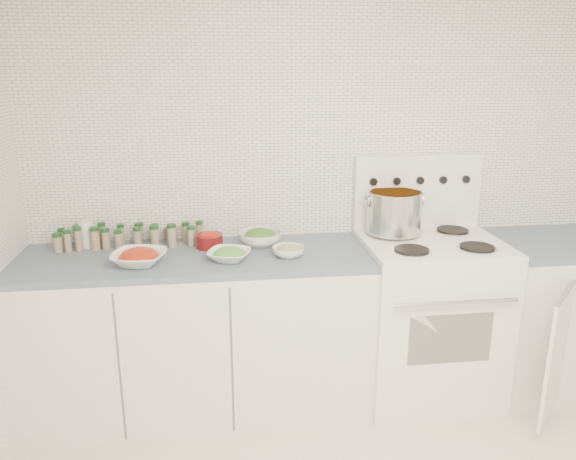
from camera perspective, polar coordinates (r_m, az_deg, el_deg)
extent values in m
cube|color=white|center=(3.29, 4.95, 5.60)|extent=(3.50, 0.02, 2.50)
cube|color=white|center=(3.18, -9.10, -10.54)|extent=(1.85, 0.62, 0.86)
cube|color=slate|center=(3.01, -9.49, -2.87)|extent=(1.85, 0.62, 0.03)
cube|color=white|center=(3.36, 13.94, -8.77)|extent=(0.76, 0.65, 0.92)
cube|color=black|center=(3.08, 16.12, -10.55)|extent=(0.45, 0.01, 0.28)
cylinder|color=silver|center=(2.96, 16.77, -7.09)|extent=(0.65, 0.02, 0.02)
cube|color=white|center=(3.20, 14.51, -1.19)|extent=(0.76, 0.65, 0.01)
cube|color=white|center=(3.41, 12.98, 3.85)|extent=(0.76, 0.06, 0.43)
cylinder|color=silver|center=(2.99, 12.43, -2.07)|extent=(0.21, 0.21, 0.01)
cylinder|color=black|center=(2.99, 12.43, -1.96)|extent=(0.18, 0.18, 0.01)
cylinder|color=silver|center=(3.13, 18.66, -1.74)|extent=(0.21, 0.21, 0.01)
cylinder|color=black|center=(3.13, 18.67, -1.64)|extent=(0.18, 0.18, 0.01)
cylinder|color=silver|center=(3.28, 10.59, -0.32)|extent=(0.21, 0.21, 0.01)
cylinder|color=black|center=(3.28, 10.59, -0.22)|extent=(0.18, 0.18, 0.01)
cylinder|color=silver|center=(3.40, 16.37, -0.09)|extent=(0.21, 0.21, 0.01)
cylinder|color=black|center=(3.40, 16.38, 0.01)|extent=(0.18, 0.18, 0.01)
cylinder|color=black|center=(3.27, 8.65, 4.88)|extent=(0.04, 0.02, 0.04)
cylinder|color=black|center=(3.31, 10.99, 4.91)|extent=(0.04, 0.02, 0.04)
cylinder|color=black|center=(3.36, 13.26, 4.93)|extent=(0.04, 0.02, 0.04)
cylinder|color=black|center=(3.41, 15.48, 4.94)|extent=(0.04, 0.02, 0.04)
cylinder|color=black|center=(3.47, 17.62, 4.94)|extent=(0.04, 0.02, 0.04)
cube|color=white|center=(3.75, 25.78, -7.74)|extent=(0.89, 0.62, 0.86)
cube|color=slate|center=(3.61, 26.66, -1.18)|extent=(0.89, 0.62, 0.03)
cube|color=white|center=(3.26, 25.61, -11.43)|extent=(0.29, 0.30, 0.70)
cylinder|color=silver|center=(3.24, 10.73, 1.81)|extent=(0.31, 0.31, 0.23)
cylinder|color=orange|center=(3.21, 10.82, 3.57)|extent=(0.28, 0.28, 0.03)
torus|color=silver|center=(3.17, 8.07, 2.96)|extent=(0.01, 0.08, 0.08)
torus|color=silver|center=(3.27, 13.44, 3.07)|extent=(0.01, 0.08, 0.08)
imported|color=white|center=(2.92, -14.88, -2.79)|extent=(0.31, 0.31, 0.07)
ellipsoid|color=red|center=(2.91, -14.90, -2.53)|extent=(0.19, 0.19, 0.09)
imported|color=white|center=(2.90, -5.98, -2.56)|extent=(0.27, 0.27, 0.05)
ellipsoid|color=green|center=(2.89, -5.99, -2.36)|extent=(0.15, 0.15, 0.07)
imported|color=white|center=(3.13, -2.86, -0.85)|extent=(0.26, 0.26, 0.07)
ellipsoid|color=#28621C|center=(3.12, -2.86, -0.50)|extent=(0.17, 0.17, 0.08)
imported|color=white|center=(2.94, 0.04, -2.21)|extent=(0.21, 0.21, 0.05)
ellipsoid|color=#284B1E|center=(2.93, 0.04, -1.95)|extent=(0.12, 0.12, 0.05)
cylinder|color=#5B0F10|center=(3.11, -7.98, -1.10)|extent=(0.15, 0.15, 0.07)
ellipsoid|color=#B41A0C|center=(3.10, -8.00, -0.63)|extent=(0.11, 0.11, 0.05)
cylinder|color=white|center=(3.26, -19.80, -0.42)|extent=(0.08, 0.08, 0.15)
cylinder|color=gray|center=(3.24, -11.81, -0.39)|extent=(0.08, 0.08, 0.09)
cylinder|color=gray|center=(3.33, -21.97, -0.88)|extent=(0.04, 0.04, 0.09)
cylinder|color=#124118|center=(3.31, -22.07, -0.01)|extent=(0.04, 0.04, 0.02)
cylinder|color=gray|center=(3.32, -20.56, -0.67)|extent=(0.04, 0.04, 0.10)
cylinder|color=#124118|center=(3.31, -20.66, 0.27)|extent=(0.04, 0.04, 0.02)
cylinder|color=gray|center=(3.28, -18.33, -0.53)|extent=(0.04, 0.04, 0.11)
cylinder|color=#124118|center=(3.26, -18.43, 0.57)|extent=(0.04, 0.04, 0.02)
cylinder|color=gray|center=(3.25, -16.59, -0.60)|extent=(0.04, 0.04, 0.10)
cylinder|color=#124118|center=(3.24, -16.68, 0.41)|extent=(0.04, 0.04, 0.02)
cylinder|color=gray|center=(3.26, -14.86, -0.46)|extent=(0.04, 0.04, 0.10)
cylinder|color=#124118|center=(3.24, -14.93, 0.52)|extent=(0.04, 0.04, 0.02)
cylinder|color=gray|center=(3.24, -13.32, -0.49)|extent=(0.04, 0.04, 0.09)
cylinder|color=#124118|center=(3.23, -13.38, 0.44)|extent=(0.04, 0.04, 0.02)
cylinder|color=gray|center=(3.23, -10.32, -0.35)|extent=(0.04, 0.04, 0.09)
cylinder|color=#124118|center=(3.21, -10.37, 0.62)|extent=(0.04, 0.04, 0.02)
cylinder|color=gray|center=(3.21, -8.96, -0.30)|extent=(0.04, 0.04, 0.10)
cylinder|color=#124118|center=(3.20, -9.01, 0.73)|extent=(0.04, 0.04, 0.02)
cylinder|color=gray|center=(3.24, -22.35, -1.36)|extent=(0.05, 0.05, 0.09)
cylinder|color=#124118|center=(3.23, -22.45, -0.48)|extent=(0.05, 0.05, 0.02)
cylinder|color=gray|center=(3.22, -20.51, -1.01)|extent=(0.04, 0.04, 0.11)
cylinder|color=#124118|center=(3.20, -20.63, 0.11)|extent=(0.04, 0.04, 0.02)
cylinder|color=gray|center=(3.21, -18.97, -0.98)|extent=(0.05, 0.05, 0.11)
cylinder|color=#124118|center=(3.19, -19.08, 0.11)|extent=(0.05, 0.05, 0.02)
cylinder|color=gray|center=(3.18, -16.80, -1.11)|extent=(0.04, 0.04, 0.09)
cylinder|color=#124118|center=(3.16, -16.88, -0.17)|extent=(0.04, 0.04, 0.02)
cylinder|color=gray|center=(3.18, -15.02, -0.90)|extent=(0.04, 0.04, 0.10)
cylinder|color=#124118|center=(3.16, -15.10, 0.10)|extent=(0.04, 0.04, 0.02)
cylinder|color=gray|center=(3.15, -13.38, -0.82)|extent=(0.05, 0.05, 0.11)
cylinder|color=#124118|center=(3.14, -13.45, 0.27)|extent=(0.05, 0.05, 0.02)
cylinder|color=gray|center=(3.15, -11.70, -0.70)|extent=(0.05, 0.05, 0.11)
cylinder|color=#124118|center=(3.13, -11.77, 0.42)|extent=(0.05, 0.05, 0.02)
cylinder|color=gray|center=(3.15, -9.81, -0.77)|extent=(0.04, 0.04, 0.09)
cylinder|color=#124118|center=(3.13, -9.86, 0.22)|extent=(0.04, 0.04, 0.02)
cylinder|color=gray|center=(3.23, -21.46, -1.19)|extent=(0.04, 0.04, 0.10)
cylinder|color=#124118|center=(3.21, -21.57, -0.17)|extent=(0.04, 0.04, 0.02)
cylinder|color=gray|center=(3.20, -18.01, -1.01)|extent=(0.04, 0.04, 0.10)
cylinder|color=#124118|center=(3.19, -18.10, -0.01)|extent=(0.04, 0.04, 0.02)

